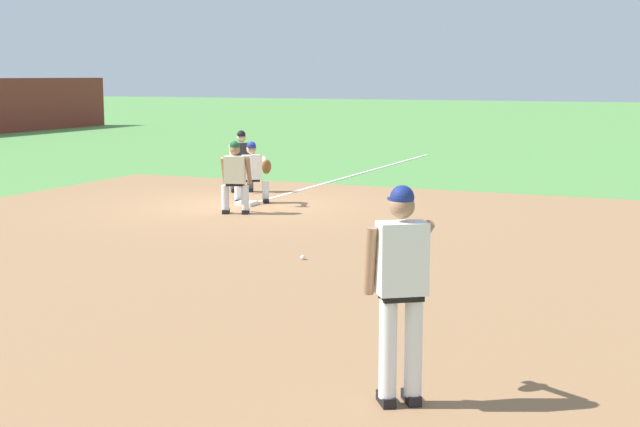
# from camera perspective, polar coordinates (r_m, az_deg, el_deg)

# --- Properties ---
(ground_plane) EXTENTS (160.00, 160.00, 0.00)m
(ground_plane) POSITION_cam_1_polar(r_m,az_deg,el_deg) (18.98, -4.73, 0.52)
(ground_plane) COLOR #518942
(infield_dirt_patch) EXTENTS (18.00, 18.00, 0.01)m
(infield_dirt_patch) POSITION_cam_1_polar(r_m,az_deg,el_deg) (13.22, -1.94, -3.10)
(infield_dirt_patch) COLOR #936B47
(infield_dirt_patch) RESTS_ON ground
(foul_line_stripe) EXTENTS (13.27, 0.10, 0.00)m
(foul_line_stripe) POSITION_cam_1_polar(r_m,az_deg,el_deg) (24.98, 2.48, 2.56)
(foul_line_stripe) COLOR white
(foul_line_stripe) RESTS_ON ground
(first_base_bag) EXTENTS (0.38, 0.38, 0.09)m
(first_base_bag) POSITION_cam_1_polar(r_m,az_deg,el_deg) (18.98, -4.73, 0.65)
(first_base_bag) COLOR white
(first_base_bag) RESTS_ON ground
(baseball) EXTENTS (0.07, 0.07, 0.07)m
(baseball) POSITION_cam_1_polar(r_m,az_deg,el_deg) (13.36, -1.10, -2.83)
(baseball) COLOR white
(baseball) RESTS_ON ground
(pitcher) EXTENTS (0.85, 0.57, 1.86)m
(pitcher) POSITION_cam_1_polar(r_m,az_deg,el_deg) (7.40, 5.28, -4.34)
(pitcher) COLOR black
(pitcher) RESTS_ON ground
(first_baseman) EXTENTS (0.80, 1.05, 1.34)m
(first_baseman) POSITION_cam_1_polar(r_m,az_deg,el_deg) (19.17, -4.32, 2.81)
(first_baseman) COLOR black
(first_baseman) RESTS_ON ground
(baserunner) EXTENTS (0.56, 0.66, 1.46)m
(baserunner) POSITION_cam_1_polar(r_m,az_deg,el_deg) (17.74, -5.46, 2.50)
(baserunner) COLOR black
(baserunner) RESTS_ON ground
(umpire) EXTENTS (0.64, 0.68, 1.46)m
(umpire) POSITION_cam_1_polar(r_m,az_deg,el_deg) (21.10, -5.04, 3.52)
(umpire) COLOR black
(umpire) RESTS_ON ground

